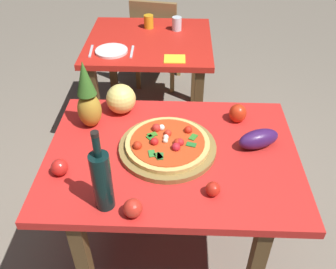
# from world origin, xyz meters

# --- Properties ---
(ground_plane) EXTENTS (10.00, 10.00, 0.00)m
(ground_plane) POSITION_xyz_m (0.00, 0.00, 0.00)
(ground_plane) COLOR gray
(display_table) EXTENTS (1.16, 0.85, 0.76)m
(display_table) POSITION_xyz_m (0.00, 0.00, 0.66)
(display_table) COLOR brown
(display_table) RESTS_ON ground_plane
(background_table) EXTENTS (0.90, 0.82, 0.76)m
(background_table) POSITION_xyz_m (-0.20, 1.23, 0.64)
(background_table) COLOR brown
(background_table) RESTS_ON ground_plane
(dining_chair) EXTENTS (0.46, 0.46, 0.85)m
(dining_chair) POSITION_xyz_m (-0.19, 1.86, 0.48)
(dining_chair) COLOR olive
(dining_chair) RESTS_ON ground_plane
(pizza_board) EXTENTS (0.45, 0.45, 0.02)m
(pizza_board) POSITION_xyz_m (-0.02, 0.02, 0.77)
(pizza_board) COLOR olive
(pizza_board) RESTS_ON display_table
(pizza) EXTENTS (0.39, 0.39, 0.06)m
(pizza) POSITION_xyz_m (-0.02, 0.02, 0.80)
(pizza) COLOR #DDB762
(pizza) RESTS_ON pizza_board
(wine_bottle) EXTENTS (0.08, 0.08, 0.36)m
(wine_bottle) POSITION_xyz_m (-0.25, -0.32, 0.90)
(wine_bottle) COLOR black
(wine_bottle) RESTS_ON display_table
(pineapple_left) EXTENTS (0.12, 0.12, 0.36)m
(pineapple_left) POSITION_xyz_m (-0.41, 0.19, 0.92)
(pineapple_left) COLOR #B28A2B
(pineapple_left) RESTS_ON display_table
(melon) EXTENTS (0.15, 0.15, 0.15)m
(melon) POSITION_xyz_m (-0.28, 0.32, 0.84)
(melon) COLOR #EBD771
(melon) RESTS_ON display_table
(bell_pepper) EXTENTS (0.09, 0.09, 0.10)m
(bell_pepper) POSITION_xyz_m (0.32, 0.26, 0.81)
(bell_pepper) COLOR red
(bell_pepper) RESTS_ON display_table
(eggplant) EXTENTS (0.22, 0.16, 0.09)m
(eggplant) POSITION_xyz_m (0.40, 0.06, 0.81)
(eggplant) COLOR #3B1A54
(eggplant) RESTS_ON display_table
(tomato_at_corner) EXTENTS (0.06, 0.06, 0.06)m
(tomato_at_corner) POSITION_xyz_m (0.17, -0.25, 0.79)
(tomato_at_corner) COLOR red
(tomato_at_corner) RESTS_ON display_table
(tomato_beside_pepper) EXTENTS (0.08, 0.08, 0.08)m
(tomato_beside_pepper) POSITION_xyz_m (-0.14, -0.37, 0.80)
(tomato_beside_pepper) COLOR red
(tomato_beside_pepper) RESTS_ON display_table
(tomato_by_bottle) EXTENTS (0.07, 0.07, 0.07)m
(tomato_by_bottle) POSITION_xyz_m (-0.48, -0.16, 0.80)
(tomato_by_bottle) COLOR red
(tomato_by_bottle) RESTS_ON display_table
(drinking_glass_juice) EXTENTS (0.07, 0.07, 0.10)m
(drinking_glass_juice) POSITION_xyz_m (-0.22, 1.44, 0.81)
(drinking_glass_juice) COLOR gold
(drinking_glass_juice) RESTS_ON background_table
(drinking_glass_water) EXTENTS (0.07, 0.07, 0.10)m
(drinking_glass_water) POSITION_xyz_m (-0.01, 1.40, 0.81)
(drinking_glass_water) COLOR silver
(drinking_glass_water) RESTS_ON background_table
(dinner_plate) EXTENTS (0.22, 0.22, 0.02)m
(dinner_plate) POSITION_xyz_m (-0.44, 1.02, 0.77)
(dinner_plate) COLOR white
(dinner_plate) RESTS_ON background_table
(fork_utensil) EXTENTS (0.03, 0.18, 0.01)m
(fork_utensil) POSITION_xyz_m (-0.58, 1.02, 0.77)
(fork_utensil) COLOR silver
(fork_utensil) RESTS_ON background_table
(knife_utensil) EXTENTS (0.02, 0.18, 0.01)m
(knife_utensil) POSITION_xyz_m (-0.30, 1.02, 0.77)
(knife_utensil) COLOR silver
(knife_utensil) RESTS_ON background_table
(napkin_folded) EXTENTS (0.14, 0.12, 0.01)m
(napkin_folded) POSITION_xyz_m (-0.01, 0.92, 0.76)
(napkin_folded) COLOR yellow
(napkin_folded) RESTS_ON background_table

